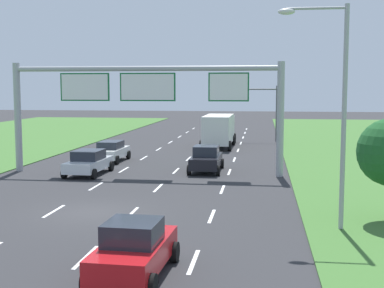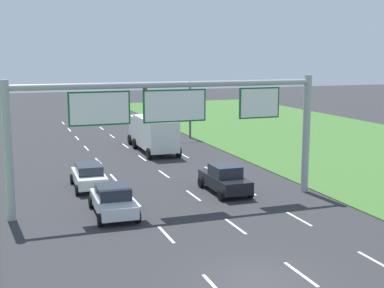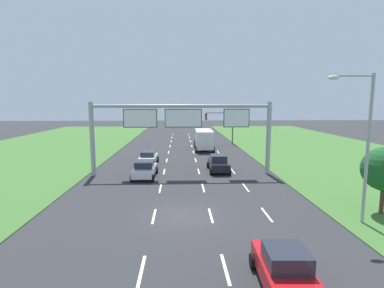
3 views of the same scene
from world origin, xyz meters
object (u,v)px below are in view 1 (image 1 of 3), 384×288
car_lead_silver (89,162)px  car_far_ahead (206,159)px  car_mid_lane (111,151)px  sign_gantry (145,95)px  box_truck (219,129)px  traffic_light_mast (257,103)px  car_near_red (134,249)px  street_lamp (334,97)px

car_lead_silver → car_far_ahead: car_far_ahead is taller
car_lead_silver → car_mid_lane: 5.97m
sign_gantry → car_lead_silver: bearing=-166.6°
box_truck → traffic_light_mast: (3.40, 5.47, 2.24)m
car_near_red → car_lead_silver: (-7.15, 17.35, -0.02)m
car_near_red → car_mid_lane: (-7.44, 23.32, -0.03)m
car_near_red → sign_gantry: 19.00m
car_mid_lane → sign_gantry: bearing=-52.3°
car_near_red → car_lead_silver: car_near_red is taller
car_near_red → car_far_ahead: bearing=92.4°
car_mid_lane → sign_gantry: (3.77, -5.14, 4.17)m
street_lamp → car_mid_lane: bearing=128.3°
car_far_ahead → box_truck: size_ratio=0.51×
car_lead_silver → sign_gantry: 5.49m
car_mid_lane → box_truck: 13.10m
car_near_red → car_mid_lane: 24.47m
car_lead_silver → box_truck: box_truck is taller
car_mid_lane → street_lamp: 22.52m
car_lead_silver → sign_gantry: bearing=15.1°
car_lead_silver → sign_gantry: size_ratio=0.26×
sign_gantry → street_lamp: size_ratio=2.03×
car_near_red → traffic_light_mast: 39.99m
car_near_red → sign_gantry: size_ratio=0.24×
car_far_ahead → street_lamp: bearing=-65.2°
box_truck → traffic_light_mast: traffic_light_mast is taller
car_lead_silver → sign_gantry: (3.48, 0.83, 4.16)m
car_lead_silver → traffic_light_mast: bearing=67.2°
car_far_ahead → car_mid_lane: bearing=153.1°
sign_gantry → car_mid_lane: bearing=126.3°
traffic_light_mast → street_lamp: 33.96m
traffic_light_mast → box_truck: bearing=-121.8°
car_mid_lane → street_lamp: bearing=-50.3°
street_lamp → car_far_ahead: bearing=114.7°
car_far_ahead → street_lamp: 15.51m
box_truck → street_lamp: 29.28m
car_near_red → car_lead_silver: bearing=114.9°
street_lamp → box_truck: bearing=103.1°
box_truck → street_lamp: size_ratio=1.00×
car_near_red → traffic_light_mast: traffic_light_mast is taller
car_lead_silver → traffic_light_mast: traffic_light_mast is taller
car_near_red → car_far_ahead: 19.51m
car_near_red → car_mid_lane: size_ratio=0.98×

